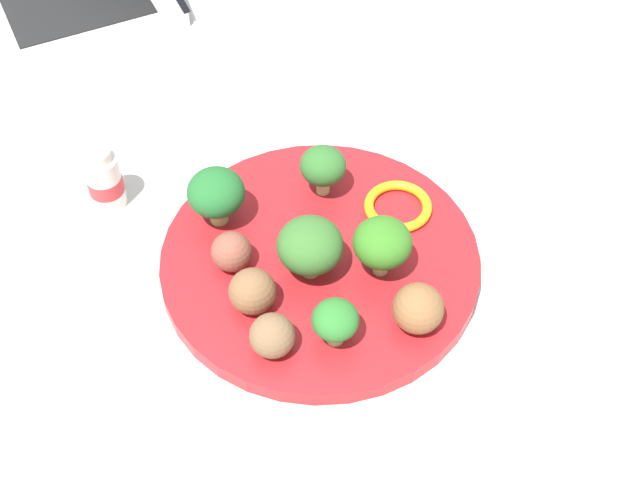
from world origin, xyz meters
The scene contains 16 objects.
ground_plane centered at (0.00, 0.00, 0.00)m, with size 4.00×4.00×0.00m, color beige.
plate centered at (0.00, 0.00, 0.01)m, with size 0.28×0.28×0.02m, color red.
broccoli_floret_back_left centered at (0.05, -0.08, 0.04)m, with size 0.04×0.04×0.04m.
broccoli_floret_front_right centered at (0.00, -0.02, 0.05)m, with size 0.06×0.06×0.06m.
broccoli_floret_mid_left centered at (0.05, 0.01, 0.05)m, with size 0.05×0.05×0.06m.
broccoli_floret_front_left centered at (-0.10, 0.00, 0.05)m, with size 0.05×0.05×0.06m.
broccoli_floret_mid_right centered at (-0.03, 0.07, 0.05)m, with size 0.04×0.04×0.05m.
meatball_front_right centered at (-0.06, -0.04, 0.03)m, with size 0.04×0.04×0.04m, color brown.
meatball_back_right centered at (0.10, -0.03, 0.04)m, with size 0.04×0.04×0.04m, color brown.
meatball_mid_left centered at (-0.03, -0.07, 0.04)m, with size 0.04×0.04×0.04m, color brown.
meatball_far_rim centered at (0.01, -0.10, 0.03)m, with size 0.04×0.04×0.04m, color brown.
pepper_ring_back_right centered at (0.04, 0.08, 0.02)m, with size 0.06×0.06×0.01m, color gold.
napkin centered at (0.26, -0.01, 0.00)m, with size 0.17×0.12×0.01m, color white.
fork centered at (0.27, 0.01, 0.01)m, with size 0.12×0.02×0.01m.
knife centered at (0.27, -0.03, 0.01)m, with size 0.15×0.02×0.01m.
yogurt_bottle centered at (-0.21, -0.01, 0.03)m, with size 0.03×0.03×0.07m.
Camera 1 is at (0.20, -0.43, 0.59)m, focal length 47.99 mm.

